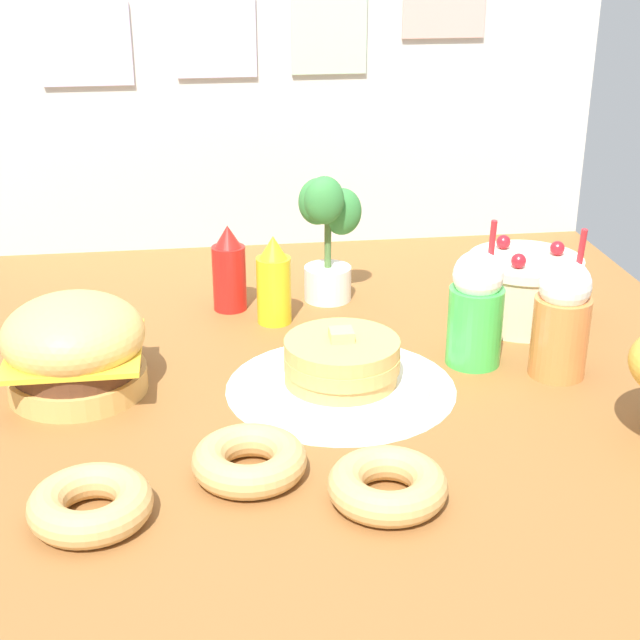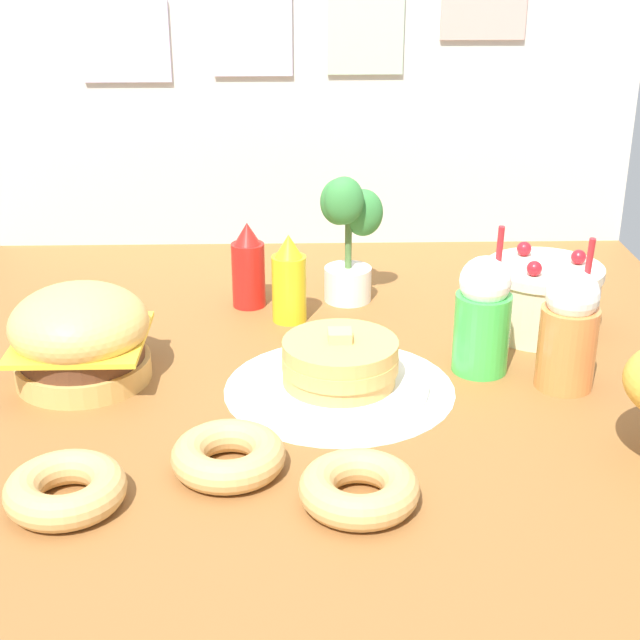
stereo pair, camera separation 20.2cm
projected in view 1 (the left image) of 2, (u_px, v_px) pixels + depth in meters
The scene contains 14 objects.
ground_plane at pixel (324, 398), 2.04m from camera, with size 1.96×2.09×0.02m, color brown.
back_wall at pixel (275, 88), 2.79m from camera, with size 1.96×0.04×0.95m.
doily_mat at pixel (341, 388), 2.05m from camera, with size 0.50×0.50×0.00m, color white.
burger at pixel (75, 347), 2.00m from camera, with size 0.30×0.30×0.22m.
pancake_stack at pixel (341, 367), 2.03m from camera, with size 0.39×0.39×0.14m.
layer_cake at pixel (523, 289), 2.36m from camera, with size 0.29×0.29×0.21m.
ketchup_bottle at pixel (229, 271), 2.43m from camera, with size 0.09×0.09×0.23m.
mustard_bottle at pixel (274, 283), 2.35m from camera, with size 0.09×0.09×0.23m.
cream_soda_cup at pixel (476, 309), 2.12m from camera, with size 0.13×0.13×0.34m.
orange_float_cup at pixel (562, 319), 2.07m from camera, with size 0.13×0.13×0.34m.
donut_pink_glaze at pixel (90, 503), 1.59m from camera, with size 0.21×0.21×0.06m.
donut_chocolate at pixel (249, 459), 1.72m from camera, with size 0.21×0.21×0.06m.
donut_vanilla at pixel (388, 484), 1.65m from camera, with size 0.21×0.21×0.06m.
potted_plant at pixel (328, 233), 2.47m from camera, with size 0.16×0.14×0.35m.
Camera 1 is at (-0.25, -1.79, 0.95)m, focal length 52.68 mm.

